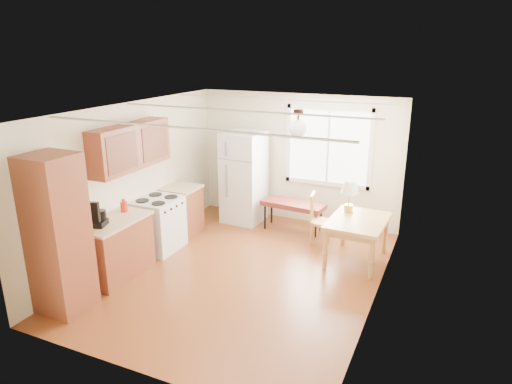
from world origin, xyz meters
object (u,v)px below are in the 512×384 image
Objects in this scene: dining_table at (358,225)px; refrigerator at (244,177)px; chair at (316,216)px; bench at (293,205)px.

refrigerator is at bearing 161.96° from dining_table.
chair is at bearing -14.24° from refrigerator.
dining_table reaches higher than bench.
bench is 1.61m from dining_table.
chair reaches higher than bench.
dining_table is (1.38, -0.81, 0.13)m from bench.
bench is (1.06, -0.09, -0.40)m from refrigerator.
refrigerator is 1.14m from bench.
bench is at bearing -2.61° from refrigerator.
chair is (1.63, -0.48, -0.39)m from refrigerator.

